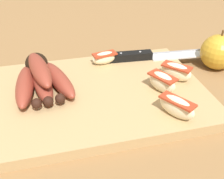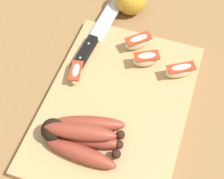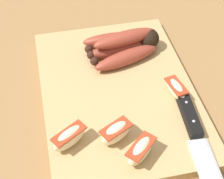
{
  "view_description": "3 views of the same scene",
  "coord_description": "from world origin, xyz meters",
  "px_view_note": "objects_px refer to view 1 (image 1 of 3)",
  "views": [
    {
      "loc": [
        0.1,
        0.42,
        0.31
      ],
      "look_at": [
        -0.01,
        0.0,
        0.03
      ],
      "focal_mm": 44.37,
      "sensor_mm": 36.0,
      "label": 1
    },
    {
      "loc": [
        0.39,
        0.1,
        0.65
      ],
      "look_at": [
        0.01,
        -0.03,
        0.06
      ],
      "focal_mm": 57.08,
      "sensor_mm": 36.0,
      "label": 2
    },
    {
      "loc": [
        -0.48,
        0.1,
        0.54
      ],
      "look_at": [
        0.01,
        -0.01,
        0.03
      ],
      "focal_mm": 59.76,
      "sensor_mm": 36.0,
      "label": 3
    }
  ],
  "objects_px": {
    "apple_wedge_near": "(177,106)",
    "apple_wedge_extra": "(162,82)",
    "apple_wedge_middle": "(176,71)",
    "chefs_knife": "(151,55)",
    "banana_bunch": "(41,77)",
    "whole_apple": "(218,52)",
    "apple_wedge_far": "(105,57)"
  },
  "relations": [
    {
      "from": "whole_apple",
      "to": "banana_bunch",
      "type": "bearing_deg",
      "value": 2.83
    },
    {
      "from": "banana_bunch",
      "to": "apple_wedge_middle",
      "type": "xyz_separation_m",
      "value": [
        -0.27,
        0.04,
        -0.0
      ]
    },
    {
      "from": "apple_wedge_near",
      "to": "apple_wedge_middle",
      "type": "relative_size",
      "value": 1.07
    },
    {
      "from": "apple_wedge_near",
      "to": "whole_apple",
      "type": "bearing_deg",
      "value": -137.2
    },
    {
      "from": "apple_wedge_middle",
      "to": "whole_apple",
      "type": "bearing_deg",
      "value": -156.14
    },
    {
      "from": "apple_wedge_near",
      "to": "apple_wedge_far",
      "type": "bearing_deg",
      "value": -70.68
    },
    {
      "from": "apple_wedge_middle",
      "to": "apple_wedge_far",
      "type": "bearing_deg",
      "value": -39.64
    },
    {
      "from": "banana_bunch",
      "to": "apple_wedge_extra",
      "type": "height_order",
      "value": "banana_bunch"
    },
    {
      "from": "banana_bunch",
      "to": "whole_apple",
      "type": "bearing_deg",
      "value": -177.17
    },
    {
      "from": "apple_wedge_far",
      "to": "chefs_knife",
      "type": "bearing_deg",
      "value": -179.23
    },
    {
      "from": "whole_apple",
      "to": "apple_wedge_extra",
      "type": "bearing_deg",
      "value": 27.12
    },
    {
      "from": "banana_bunch",
      "to": "apple_wedge_extra",
      "type": "distance_m",
      "value": 0.23
    },
    {
      "from": "banana_bunch",
      "to": "apple_wedge_far",
      "type": "height_order",
      "value": "banana_bunch"
    },
    {
      "from": "apple_wedge_near",
      "to": "apple_wedge_extra",
      "type": "height_order",
      "value": "same"
    },
    {
      "from": "apple_wedge_near",
      "to": "banana_bunch",
      "type": "bearing_deg",
      "value": -34.46
    },
    {
      "from": "banana_bunch",
      "to": "apple_wedge_extra",
      "type": "xyz_separation_m",
      "value": [
        -0.22,
        0.07,
        -0.0
      ]
    },
    {
      "from": "chefs_knife",
      "to": "apple_wedge_near",
      "type": "relative_size",
      "value": 4.15
    },
    {
      "from": "apple_wedge_middle",
      "to": "apple_wedge_extra",
      "type": "relative_size",
      "value": 0.99
    },
    {
      "from": "apple_wedge_middle",
      "to": "apple_wedge_extra",
      "type": "distance_m",
      "value": 0.05
    },
    {
      "from": "banana_bunch",
      "to": "whole_apple",
      "type": "xyz_separation_m",
      "value": [
        -0.4,
        -0.02,
        -0.0
      ]
    },
    {
      "from": "chefs_knife",
      "to": "apple_wedge_middle",
      "type": "distance_m",
      "value": 0.11
    },
    {
      "from": "chefs_knife",
      "to": "apple_wedge_extra",
      "type": "distance_m",
      "value": 0.14
    },
    {
      "from": "apple_wedge_extra",
      "to": "banana_bunch",
      "type": "bearing_deg",
      "value": -17.44
    },
    {
      "from": "chefs_knife",
      "to": "apple_wedge_middle",
      "type": "bearing_deg",
      "value": 97.79
    },
    {
      "from": "chefs_knife",
      "to": "whole_apple",
      "type": "xyz_separation_m",
      "value": [
        -0.15,
        0.05,
        0.01
      ]
    },
    {
      "from": "apple_wedge_near",
      "to": "apple_wedge_middle",
      "type": "height_order",
      "value": "same"
    },
    {
      "from": "apple_wedge_far",
      "to": "apple_wedge_middle",
      "type": "bearing_deg",
      "value": 140.36
    },
    {
      "from": "banana_bunch",
      "to": "apple_wedge_extra",
      "type": "relative_size",
      "value": 2.52
    },
    {
      "from": "apple_wedge_near",
      "to": "apple_wedge_extra",
      "type": "relative_size",
      "value": 1.06
    },
    {
      "from": "chefs_knife",
      "to": "apple_wedge_extra",
      "type": "bearing_deg",
      "value": 77.9
    },
    {
      "from": "banana_bunch",
      "to": "apple_wedge_near",
      "type": "xyz_separation_m",
      "value": [
        -0.22,
        0.15,
        -0.0
      ]
    },
    {
      "from": "apple_wedge_extra",
      "to": "apple_wedge_far",
      "type": "bearing_deg",
      "value": -58.94
    }
  ]
}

